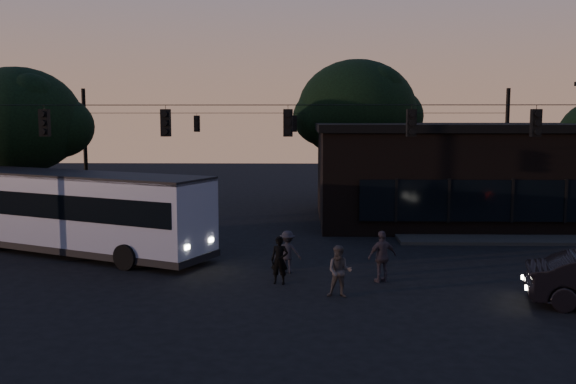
{
  "coord_description": "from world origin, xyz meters",
  "views": [
    {
      "loc": [
        0.56,
        -19.57,
        5.77
      ],
      "look_at": [
        0.0,
        4.0,
        3.0
      ],
      "focal_mm": 40.0,
      "sensor_mm": 36.0,
      "label": 1
    }
  ],
  "objects_px": {
    "pedestrian_b": "(340,271)",
    "pedestrian_c": "(382,257)",
    "pedestrian_a": "(280,260)",
    "pedestrian_d": "(288,252)",
    "bus": "(78,209)",
    "building": "(456,172)"
  },
  "relations": [
    {
      "from": "pedestrian_c",
      "to": "pedestrian_d",
      "type": "bearing_deg",
      "value": -42.19
    },
    {
      "from": "bus",
      "to": "pedestrian_d",
      "type": "relative_size",
      "value": 7.71
    },
    {
      "from": "pedestrian_b",
      "to": "pedestrian_d",
      "type": "relative_size",
      "value": 1.06
    },
    {
      "from": "pedestrian_a",
      "to": "pedestrian_d",
      "type": "height_order",
      "value": "pedestrian_a"
    },
    {
      "from": "bus",
      "to": "building",
      "type": "bearing_deg",
      "value": 52.03
    },
    {
      "from": "pedestrian_a",
      "to": "pedestrian_d",
      "type": "distance_m",
      "value": 1.6
    },
    {
      "from": "bus",
      "to": "pedestrian_c",
      "type": "bearing_deg",
      "value": 5.33
    },
    {
      "from": "bus",
      "to": "pedestrian_a",
      "type": "xyz_separation_m",
      "value": [
        8.62,
        -4.65,
        -1.09
      ]
    },
    {
      "from": "building",
      "to": "pedestrian_d",
      "type": "relative_size",
      "value": 9.7
    },
    {
      "from": "pedestrian_b",
      "to": "pedestrian_c",
      "type": "xyz_separation_m",
      "value": [
        1.6,
        1.91,
        0.07
      ]
    },
    {
      "from": "pedestrian_b",
      "to": "pedestrian_c",
      "type": "bearing_deg",
      "value": 56.97
    },
    {
      "from": "pedestrian_a",
      "to": "building",
      "type": "bearing_deg",
      "value": 68.38
    },
    {
      "from": "pedestrian_c",
      "to": "bus",
      "type": "bearing_deg",
      "value": -40.96
    },
    {
      "from": "building",
      "to": "bus",
      "type": "bearing_deg",
      "value": -152.88
    },
    {
      "from": "pedestrian_a",
      "to": "pedestrian_d",
      "type": "bearing_deg",
      "value": 93.52
    },
    {
      "from": "pedestrian_d",
      "to": "building",
      "type": "bearing_deg",
      "value": -120.82
    },
    {
      "from": "building",
      "to": "pedestrian_d",
      "type": "xyz_separation_m",
      "value": [
        -9.01,
        -12.22,
        -1.91
      ]
    },
    {
      "from": "pedestrian_a",
      "to": "pedestrian_c",
      "type": "height_order",
      "value": "pedestrian_c"
    },
    {
      "from": "building",
      "to": "pedestrian_d",
      "type": "height_order",
      "value": "building"
    },
    {
      "from": "pedestrian_a",
      "to": "pedestrian_d",
      "type": "relative_size",
      "value": 1.05
    },
    {
      "from": "bus",
      "to": "pedestrian_a",
      "type": "distance_m",
      "value": 9.86
    },
    {
      "from": "pedestrian_b",
      "to": "pedestrian_c",
      "type": "distance_m",
      "value": 2.49
    }
  ]
}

